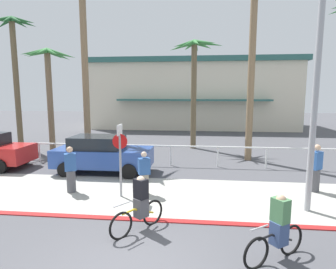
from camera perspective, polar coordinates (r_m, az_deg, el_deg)
The scene contains 18 objects.
ground_plane at distance 15.86m, azimuth 1.11°, elevation -4.89°, with size 80.00×80.00×0.00m, color #4C4C51.
sidewalk_strip at distance 10.33m, azimuth -1.78°, elevation -12.12°, with size 44.00×4.00×0.02m, color #ADAAA0.
curb_paint at distance 8.50m, azimuth -3.72°, elevation -16.73°, with size 44.00×0.24×0.03m, color maroon.
building_backdrop at distance 31.65m, azimuth 5.22°, elevation 8.14°, with size 21.14×9.93×7.10m.
rail_fence at distance 14.23m, azimuth 0.59°, elevation -2.97°, with size 18.71×0.08×1.04m.
stop_sign_bike_lane at distance 9.89m, azimuth -9.60°, elevation -3.11°, with size 0.52×0.56×2.56m.
streetlight_curb at distance 9.20m, azimuth 28.35°, elevation 11.47°, with size 0.24×2.54×7.50m.
palm_tree_1 at distance 21.79m, azimuth -28.64°, elevation 14.89°, with size 3.45×2.85×8.56m.
palm_tree_2 at distance 19.26m, azimuth -22.98°, elevation 11.74°, with size 3.59×3.36×6.35m.
palm_tree_3 at distance 16.99m, azimuth -16.53°, elevation 18.65°, with size 2.71×3.08×9.77m.
palm_tree_4 at distance 18.74m, azimuth 5.33°, elevation 13.83°, with size 3.57×3.01×7.00m.
palm_tree_5 at distance 16.25m, azimuth 16.79°, elevation 20.93°, with size 3.11×3.30×9.92m.
car_blue_1 at distance 13.33m, azimuth -13.11°, elevation -3.81°, with size 4.40×2.02×1.69m.
cyclist_yellow_0 at distance 7.73m, azimuth -5.72°, elevation -13.90°, with size 1.15×1.48×1.50m.
cyclist_black_1 at distance 6.86m, azimuth 21.19°, elevation -17.43°, with size 1.51×1.11×1.50m.
pedestrian_0 at distance 10.23m, azimuth -4.80°, elevation -8.14°, with size 0.47×0.43×1.58m.
pedestrian_1 at distance 10.99m, azimuth -18.97°, elevation -7.03°, with size 0.47×0.43×1.71m.
pedestrian_2 at distance 11.77m, azimuth 27.56°, elevation -6.35°, with size 0.48×0.45×1.78m.
Camera 1 is at (1.35, -5.39, 3.60)m, focal length 30.32 mm.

